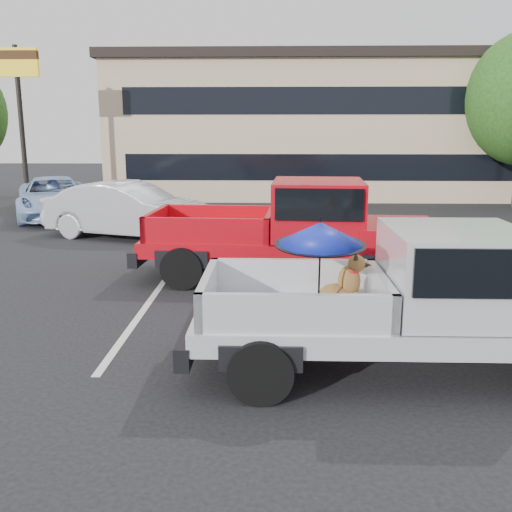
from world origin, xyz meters
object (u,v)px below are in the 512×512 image
object	(u,v)px
silver_sedan	(129,210)
blue_suv	(54,198)
motel_sign	(18,84)
silver_pickup	(435,293)
red_pickup	(308,226)
tree_back	(402,103)

from	to	relation	value
silver_sedan	blue_suv	world-z (taller)	silver_sedan
motel_sign	silver_pickup	distance (m)	18.48
red_pickup	silver_sedan	bearing A→B (deg)	140.85
silver_sedan	blue_suv	size ratio (longest dim) A/B	0.95
silver_pickup	tree_back	bearing A→B (deg)	79.04
silver_sedan	silver_pickup	bearing A→B (deg)	-128.12
red_pickup	silver_sedan	size ratio (longest dim) A/B	1.31
tree_back	silver_sedan	bearing A→B (deg)	-125.92
blue_suv	motel_sign	bearing A→B (deg)	115.85
silver_pickup	blue_suv	xyz separation A→B (m)	(-9.74, 12.80, -0.34)
silver_pickup	silver_sedan	bearing A→B (deg)	124.12
silver_pickup	blue_suv	world-z (taller)	silver_pickup
tree_back	blue_suv	size ratio (longest dim) A/B	1.38
silver_pickup	red_pickup	distance (m)	4.85
silver_pickup	red_pickup	xyz separation A→B (m)	(-1.31, 4.67, 0.07)
blue_suv	silver_pickup	bearing A→B (deg)	-74.74
tree_back	blue_suv	xyz separation A→B (m)	(-14.46, -11.39, -3.70)
motel_sign	blue_suv	distance (m)	4.45
motel_sign	silver_sedan	world-z (taller)	motel_sign
tree_back	blue_suv	bearing A→B (deg)	-141.78
red_pickup	silver_sedan	distance (m)	6.63
silver_pickup	blue_suv	distance (m)	16.09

